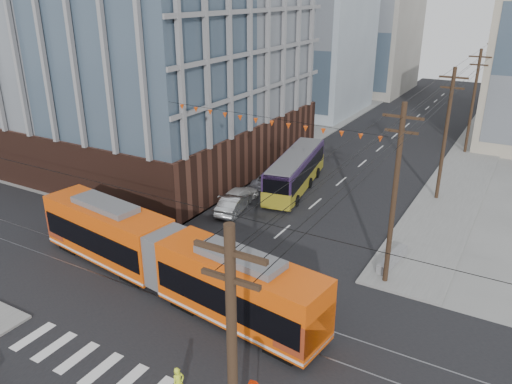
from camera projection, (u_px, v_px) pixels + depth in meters
ground at (157, 339)px, 25.29m from camera, size 160.00×160.00×0.00m
office_building at (126, 14)px, 48.59m from camera, size 30.00×25.00×28.60m
bg_bldg_nw_near at (299, 46)px, 71.58m from camera, size 18.00×16.00×18.00m
bg_bldg_nw_far at (364, 31)px, 85.89m from camera, size 16.00×18.00×20.00m
utility_pole_far at (490, 82)px, 64.32m from camera, size 0.30×0.30×11.00m
streetcar at (167, 258)px, 28.95m from camera, size 20.81×5.60×3.97m
city_bus at (296, 171)px, 44.04m from camera, size 4.40×11.70×3.24m
parked_car_silver at (234, 204)px, 39.51m from camera, size 2.26×4.57×1.44m
parked_car_white at (239, 195)px, 41.36m from camera, size 1.97×4.48×1.28m
parked_car_grey at (268, 179)px, 45.04m from camera, size 2.47×4.51×1.20m
pedestrian at (179, 383)px, 21.40m from camera, size 0.52×0.64×1.52m
jersey_barrier at (392, 260)px, 31.97m from camera, size 1.31×3.74×0.73m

